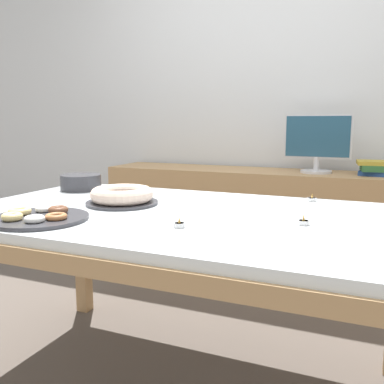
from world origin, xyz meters
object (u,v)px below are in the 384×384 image
at_px(book_stack, 377,168).
at_px(plate_stack, 81,182).
at_px(pastry_platter, 38,217).
at_px(tealight_right_edge, 312,199).
at_px(tealight_near_cakes, 303,222).
at_px(computer_monitor, 317,144).
at_px(cake_chocolate_round, 122,196).
at_px(tealight_centre, 148,190).
at_px(tealight_near_front, 179,225).

height_order(book_stack, plate_stack, book_stack).
distance_m(pastry_platter, tealight_right_edge, 1.16).
distance_m(plate_stack, tealight_near_cakes, 1.24).
height_order(computer_monitor, tealight_near_cakes, computer_monitor).
distance_m(book_stack, pastry_platter, 2.04).
distance_m(computer_monitor, tealight_near_cakes, 1.41).
relative_size(cake_chocolate_round, pastry_platter, 0.88).
bearing_deg(pastry_platter, tealight_right_edge, 41.89).
bearing_deg(book_stack, cake_chocolate_round, -127.67).
bearing_deg(pastry_platter, tealight_centre, 84.73).
distance_m(computer_monitor, pastry_platter, 1.87).
bearing_deg(tealight_centre, book_stack, 43.09).
bearing_deg(plate_stack, tealight_near_front, -33.43).
bearing_deg(book_stack, tealight_near_front, -111.11).
bearing_deg(tealight_near_front, plate_stack, 146.57).
xyz_separation_m(computer_monitor, tealight_near_front, (-0.25, -1.59, -0.20)).
relative_size(cake_chocolate_round, tealight_right_edge, 7.76).
xyz_separation_m(tealight_centre, tealight_near_front, (0.45, -0.60, 0.00)).
xyz_separation_m(cake_chocolate_round, tealight_near_front, (0.40, -0.28, -0.03)).
bearing_deg(tealight_centre, cake_chocolate_round, -81.15).
bearing_deg(tealight_near_cakes, pastry_platter, -161.23).
relative_size(tealight_near_front, tealight_near_cakes, 1.00).
bearing_deg(pastry_platter, plate_stack, 115.20).
relative_size(pastry_platter, tealight_right_edge, 8.79).
relative_size(computer_monitor, plate_stack, 2.02).
bearing_deg(pastry_platter, cake_chocolate_round, 73.28).
bearing_deg(book_stack, computer_monitor, -179.78).
bearing_deg(tealight_near_cakes, tealight_centre, 154.52).
height_order(pastry_platter, tealight_centre, pastry_platter).
distance_m(tealight_near_front, tealight_near_cakes, 0.43).
height_order(cake_chocolate_round, plate_stack, plate_stack).
height_order(plate_stack, tealight_right_edge, plate_stack).
xyz_separation_m(book_stack, tealight_near_cakes, (-0.24, -1.39, -0.06)).
height_order(cake_chocolate_round, tealight_near_cakes, cake_chocolate_round).
height_order(plate_stack, tealight_centre, plate_stack).
relative_size(book_stack, plate_stack, 1.21).
bearing_deg(tealight_near_cakes, plate_stack, 164.29).
relative_size(tealight_right_edge, tealight_near_cakes, 1.00).
xyz_separation_m(pastry_platter, tealight_near_cakes, (0.89, 0.30, -0.00)).
height_order(cake_chocolate_round, pastry_platter, cake_chocolate_round).
bearing_deg(tealight_right_edge, tealight_centre, -174.77).
xyz_separation_m(tealight_right_edge, tealight_near_cakes, (0.03, -0.47, 0.00)).
bearing_deg(tealight_near_front, tealight_right_edge, 62.66).
height_order(pastry_platter, tealight_right_edge, pastry_platter).
bearing_deg(tealight_near_front, cake_chocolate_round, 145.19).
height_order(book_stack, tealight_centre, book_stack).
bearing_deg(computer_monitor, tealight_right_edge, -83.97).
xyz_separation_m(tealight_near_front, tealight_near_cakes, (0.38, 0.20, 0.00)).
xyz_separation_m(pastry_platter, tealight_centre, (0.06, 0.70, -0.00)).
bearing_deg(tealight_right_edge, tealight_near_cakes, -85.92).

